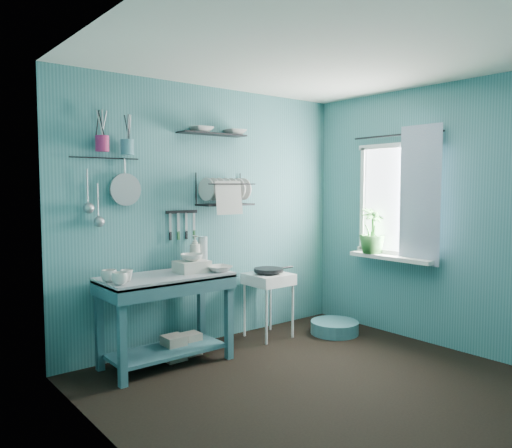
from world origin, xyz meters
TOP-DOWN VIEW (x-y plane):
  - floor at (0.00, 0.00)m, footprint 3.20×3.20m
  - ceiling at (0.00, 0.00)m, footprint 3.20×3.20m
  - wall_back at (0.00, 1.50)m, footprint 3.20×0.00m
  - wall_left at (-1.60, 0.00)m, footprint 0.00×3.00m
  - wall_right at (1.60, 0.00)m, footprint 0.00×3.00m
  - work_counter at (-0.70, 1.16)m, footprint 1.11×0.58m
  - mug_left at (-1.18, 1.00)m, footprint 0.12×0.12m
  - mug_mid at (-1.08, 1.10)m, footprint 0.14×0.14m
  - mug_right at (-1.20, 1.16)m, footprint 0.17×0.17m
  - wash_tub at (-0.45, 1.14)m, footprint 0.28×0.22m
  - tub_bowl at (-0.45, 1.14)m, footprint 0.20×0.19m
  - soap_bottle at (-0.28, 1.36)m, footprint 0.11×0.12m
  - water_bottle at (-0.18, 1.38)m, footprint 0.09×0.09m
  - counter_bowl at (-0.25, 1.01)m, footprint 0.22×0.22m
  - hotplate_stand at (0.50, 1.20)m, footprint 0.48×0.48m
  - frying_pan at (0.50, 1.20)m, footprint 0.30×0.30m
  - knife_strip at (-0.35, 1.47)m, footprint 0.32×0.04m
  - dish_rack at (0.09, 1.37)m, footprint 0.58×0.31m
  - upper_shelf at (-0.04, 1.40)m, footprint 0.70×0.19m
  - shelf_bowl_left at (-0.17, 1.40)m, footprint 0.22×0.22m
  - shelf_bowl_right at (0.23, 1.40)m, footprint 0.24×0.24m
  - utensil_cup_magenta at (-1.12, 1.42)m, footprint 0.11×0.11m
  - utensil_cup_teal at (-0.90, 1.42)m, footprint 0.11×0.11m
  - colander at (-0.91, 1.45)m, footprint 0.28×0.03m
  - ladle_outer at (-1.24, 1.46)m, footprint 0.01×0.01m
  - ladle_inner at (-1.16, 1.46)m, footprint 0.01×0.01m
  - hook_rail at (-1.08, 1.47)m, footprint 0.60×0.01m
  - window_glass at (1.59, 0.45)m, footprint 0.00×1.10m
  - windowsill at (1.50, 0.45)m, footprint 0.16×0.95m
  - curtain at (1.52, 0.15)m, footprint 0.00×1.35m
  - curtain_rod at (1.54, 0.45)m, footprint 0.02×1.05m
  - potted_plant at (1.49, 0.69)m, footprint 0.31×0.31m
  - storage_tin_large at (-0.60, 1.21)m, footprint 0.18×0.18m
  - storage_tin_small at (-0.40, 1.24)m, footprint 0.15×0.15m
  - floor_basin at (1.11, 0.85)m, footprint 0.50×0.50m

SIDE VIEW (x-z plane):
  - floor at x=0.00m, z-range 0.00..0.00m
  - floor_basin at x=1.11m, z-range 0.00..0.13m
  - storage_tin_small at x=-0.40m, z-range 0.00..0.20m
  - storage_tin_large at x=-0.60m, z-range 0.00..0.22m
  - hotplate_stand at x=0.50m, z-range 0.00..0.65m
  - work_counter at x=-0.70m, z-range 0.00..0.78m
  - frying_pan at x=0.50m, z-range 0.67..0.71m
  - counter_bowl at x=-0.25m, z-range 0.78..0.83m
  - windowsill at x=1.50m, z-range 0.79..0.83m
  - mug_mid at x=-1.08m, z-range 0.78..0.87m
  - mug_left at x=-1.18m, z-range 0.78..0.88m
  - mug_right at x=-1.20m, z-range 0.78..0.88m
  - wash_tub at x=-0.45m, z-range 0.78..0.88m
  - tub_bowl at x=-0.45m, z-range 0.88..0.94m
  - water_bottle at x=-0.18m, z-range 0.78..1.06m
  - soap_bottle at x=-0.28m, z-range 0.78..1.08m
  - potted_plant at x=1.49m, z-range 0.83..1.31m
  - wall_back at x=0.00m, z-range -0.35..2.85m
  - wall_left at x=-1.60m, z-range -0.25..2.75m
  - wall_right at x=1.60m, z-range -0.25..2.75m
  - knife_strip at x=-0.35m, z-range 1.28..1.31m
  - window_glass at x=1.59m, z-range 0.85..1.95m
  - ladle_inner at x=-1.16m, z-range 1.26..1.56m
  - curtain at x=1.52m, z-range 0.77..2.12m
  - dish_rack at x=0.09m, z-range 1.35..1.67m
  - colander at x=-0.91m, z-range 1.37..1.65m
  - ladle_outer at x=-1.24m, z-range 1.38..1.68m
  - hook_rail at x=-1.08m, z-range 1.77..1.78m
  - utensil_cup_teal at x=-0.90m, z-range 1.81..1.94m
  - utensil_cup_magenta at x=-1.12m, z-range 1.82..1.95m
  - upper_shelf at x=-0.04m, z-range 2.03..2.04m
  - shelf_bowl_right at x=0.23m, z-range 2.01..2.06m
  - shelf_bowl_left at x=-0.17m, z-range 2.02..2.07m
  - curtain_rod at x=1.54m, z-range 2.04..2.06m
  - ceiling at x=0.00m, z-range 2.50..2.50m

